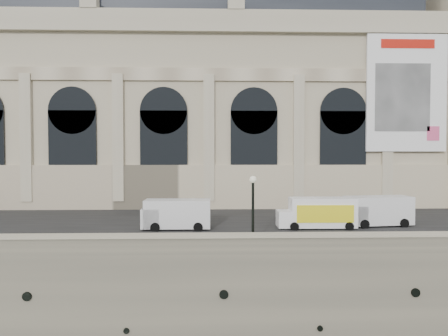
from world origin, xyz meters
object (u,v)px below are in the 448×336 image
(lamp_right, at_px, (253,212))
(van_b, at_px, (173,214))
(van_c, at_px, (374,211))
(box_truck, at_px, (318,213))

(lamp_right, bearing_deg, van_b, 131.10)
(van_c, distance_m, box_truck, 5.21)
(box_truck, xyz_separation_m, lamp_right, (-6.10, -6.87, 1.08))
(van_c, bearing_deg, box_truck, -169.13)
(van_c, relative_size, lamp_right, 1.26)
(box_truck, distance_m, lamp_right, 9.25)
(van_b, height_order, lamp_right, lamp_right)
(van_b, xyz_separation_m, lamp_right, (5.92, -6.79, 1.12))
(van_b, relative_size, van_c, 0.92)
(van_b, height_order, van_c, van_c)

